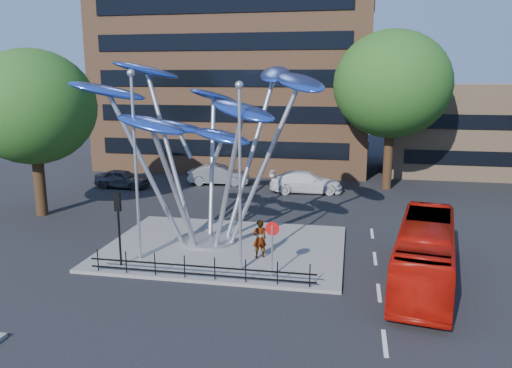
% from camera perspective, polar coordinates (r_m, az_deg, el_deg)
% --- Properties ---
extents(ground, '(120.00, 120.00, 0.00)m').
position_cam_1_polar(ground, '(20.18, -5.11, -13.15)').
color(ground, black).
rests_on(ground, ground).
extents(traffic_island, '(12.00, 9.00, 0.15)m').
position_cam_1_polar(traffic_island, '(25.75, -3.59, -7.22)').
color(traffic_island, slate).
rests_on(traffic_island, ground).
extents(brick_tower, '(25.00, 15.00, 30.00)m').
position_cam_1_polar(brick_tower, '(51.15, -1.90, 19.32)').
color(brick_tower, brown).
rests_on(brick_tower, ground).
extents(low_building_near, '(15.00, 8.00, 8.00)m').
position_cam_1_polar(low_building_near, '(48.95, 23.76, 5.72)').
color(low_building_near, tan).
rests_on(low_building_near, ground).
extents(tree_right, '(8.80, 8.80, 12.11)m').
position_cam_1_polar(tree_right, '(39.62, 15.29, 10.90)').
color(tree_right, black).
rests_on(tree_right, ground).
extents(tree_left, '(7.60, 7.60, 10.32)m').
position_cam_1_polar(tree_left, '(33.57, -24.17, 8.00)').
color(tree_left, black).
rests_on(tree_left, ground).
extents(leaf_sculpture, '(12.72, 9.54, 9.51)m').
position_cam_1_polar(leaf_sculpture, '(25.30, -5.77, 8.16)').
color(leaf_sculpture, '#9EA0A5').
rests_on(leaf_sculpture, traffic_island).
extents(street_lamp_left, '(0.36, 0.36, 8.80)m').
position_cam_1_polar(street_lamp_left, '(23.35, -13.68, 3.80)').
color(street_lamp_left, '#9EA0A5').
rests_on(street_lamp_left, traffic_island).
extents(street_lamp_right, '(0.36, 0.36, 8.30)m').
position_cam_1_polar(street_lamp_right, '(21.32, -1.86, 2.66)').
color(street_lamp_right, '#9EA0A5').
rests_on(street_lamp_right, traffic_island).
extents(traffic_light_island, '(0.28, 0.18, 3.42)m').
position_cam_1_polar(traffic_light_island, '(23.22, -15.48, -3.25)').
color(traffic_light_island, black).
rests_on(traffic_light_island, traffic_island).
extents(no_entry_sign_island, '(0.60, 0.10, 2.45)m').
position_cam_1_polar(no_entry_sign_island, '(21.38, 1.86, -6.38)').
color(no_entry_sign_island, '#9EA0A5').
rests_on(no_entry_sign_island, traffic_island).
extents(pedestrian_railing_front, '(10.00, 0.06, 1.00)m').
position_cam_1_polar(pedestrian_railing_front, '(21.72, -6.47, -9.70)').
color(pedestrian_railing_front, black).
rests_on(pedestrian_railing_front, traffic_island).
extents(red_bus, '(3.78, 9.66, 2.62)m').
position_cam_1_polar(red_bus, '(22.49, 18.76, -7.45)').
color(red_bus, '#B71108').
rests_on(red_bus, ground).
extents(pedestrian, '(0.80, 0.70, 1.85)m').
position_cam_1_polar(pedestrian, '(23.82, 0.41, -6.28)').
color(pedestrian, gray).
rests_on(pedestrian, traffic_island).
extents(parked_car_left, '(4.38, 1.96, 1.46)m').
position_cam_1_polar(parked_car_left, '(40.80, -15.03, 0.59)').
color(parked_car_left, '#3E4046').
rests_on(parked_car_left, ground).
extents(parked_car_mid, '(5.05, 2.22, 1.61)m').
position_cam_1_polar(parked_car_mid, '(40.73, -4.26, 1.07)').
color(parked_car_mid, '#95999C').
rests_on(parked_car_mid, ground).
extents(parked_car_right, '(5.71, 2.88, 1.59)m').
position_cam_1_polar(parked_car_right, '(38.01, 5.71, 0.22)').
color(parked_car_right, white).
rests_on(parked_car_right, ground).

